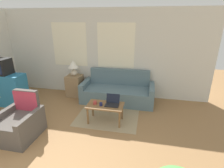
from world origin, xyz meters
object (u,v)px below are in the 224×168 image
(television, at_px, (0,66))
(cup_yellow, at_px, (101,104))
(cup_navy, at_px, (95,103))
(laptop, at_px, (112,103))
(table_lamp, at_px, (73,66))
(armchair, at_px, (20,124))
(coffee_table, at_px, (105,107))
(couch, at_px, (118,92))

(television, xyz_separation_m, cup_yellow, (2.87, -0.38, -0.63))
(cup_navy, bearing_deg, laptop, 8.14)
(television, relative_size, cup_navy, 6.15)
(laptop, xyz_separation_m, cup_yellow, (-0.24, -0.10, -0.02))
(table_lamp, bearing_deg, laptop, -40.38)
(armchair, distance_m, coffee_table, 1.81)
(couch, height_order, coffee_table, couch)
(television, relative_size, coffee_table, 0.63)
(cup_yellow, bearing_deg, coffee_table, 34.57)
(coffee_table, relative_size, laptop, 2.69)
(table_lamp, bearing_deg, television, -149.39)
(coffee_table, distance_m, cup_navy, 0.26)
(armchair, relative_size, table_lamp, 1.91)
(couch, height_order, television, television)
(television, bearing_deg, laptop, -5.02)
(armchair, relative_size, coffee_table, 1.08)
(couch, relative_size, television, 3.94)
(cup_yellow, bearing_deg, armchair, -151.57)
(cup_navy, xyz_separation_m, cup_yellow, (0.15, -0.05, -0.00))
(television, height_order, laptop, television)
(armchair, bearing_deg, television, 139.29)
(table_lamp, xyz_separation_m, coffee_table, (1.31, -1.29, -0.57))
(television, xyz_separation_m, coffee_table, (2.96, -0.32, -0.73))
(table_lamp, height_order, coffee_table, table_lamp)
(coffee_table, bearing_deg, television, 173.85)
(table_lamp, height_order, laptop, table_lamp)
(television, distance_m, cup_yellow, 2.97)
(couch, xyz_separation_m, television, (-3.04, -0.87, 0.84))
(table_lamp, distance_m, cup_yellow, 1.89)
(table_lamp, bearing_deg, armchair, -97.09)
(couch, distance_m, cup_navy, 1.26)
(couch, relative_size, cup_yellow, 28.50)
(coffee_table, xyz_separation_m, cup_navy, (-0.24, -0.01, 0.10))
(television, relative_size, cup_yellow, 7.23)
(couch, xyz_separation_m, cup_navy, (-0.32, -1.20, 0.21))
(couch, xyz_separation_m, armchair, (-1.66, -2.06, 0.01))
(television, bearing_deg, coffee_table, -6.15)
(armchair, bearing_deg, laptop, 27.73)
(table_lamp, relative_size, laptop, 1.51)
(television, height_order, cup_yellow, television)
(television, distance_m, table_lamp, 1.92)
(table_lamp, bearing_deg, coffee_table, -44.63)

